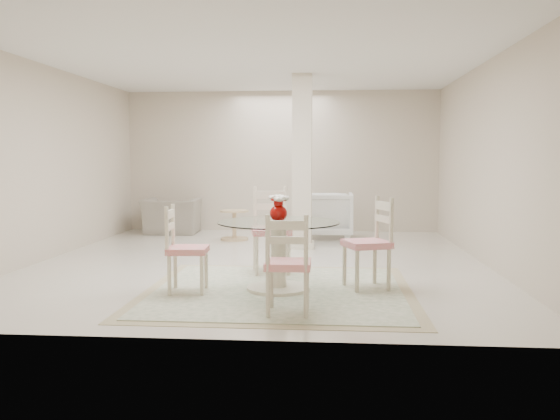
# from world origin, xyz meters

# --- Properties ---
(ground) EXTENTS (7.00, 7.00, 0.00)m
(ground) POSITION_xyz_m (0.00, 0.00, 0.00)
(ground) COLOR white
(ground) RESTS_ON ground
(room_shell) EXTENTS (6.02, 7.02, 2.71)m
(room_shell) POSITION_xyz_m (0.00, 0.00, 1.86)
(room_shell) COLOR beige
(room_shell) RESTS_ON ground
(column) EXTENTS (0.30, 0.30, 2.70)m
(column) POSITION_xyz_m (0.50, 1.30, 1.35)
(column) COLOR beige
(column) RESTS_ON ground
(area_rug) EXTENTS (2.84, 2.84, 0.02)m
(area_rug) POSITION_xyz_m (0.39, -1.77, 0.01)
(area_rug) COLOR tan
(area_rug) RESTS_ON ground
(dining_table) EXTENTS (1.29, 1.29, 0.74)m
(dining_table) POSITION_xyz_m (0.39, -1.77, 0.38)
(dining_table) COLOR beige
(dining_table) RESTS_ON ground
(red_vase) EXTENTS (0.22, 0.20, 0.28)m
(red_vase) POSITION_xyz_m (0.39, -1.77, 0.89)
(red_vase) COLOR #A20704
(red_vase) RESTS_ON dining_table
(dining_chair_east) EXTENTS (0.56, 0.56, 1.10)m
(dining_chair_east) POSITION_xyz_m (1.39, -1.58, 0.58)
(dining_chair_east) COLOR beige
(dining_chair_east) RESTS_ON ground
(dining_chair_north) EXTENTS (0.54, 0.54, 1.17)m
(dining_chair_north) POSITION_xyz_m (0.21, -0.76, 0.62)
(dining_chair_north) COLOR #F5E5C9
(dining_chair_north) RESTS_ON ground
(dining_chair_west) EXTENTS (0.43, 0.43, 1.02)m
(dining_chair_west) POSITION_xyz_m (-0.61, -1.94, 0.53)
(dining_chair_west) COLOR #F1E6C6
(dining_chair_west) RESTS_ON ground
(dining_chair_south) EXTENTS (0.41, 0.41, 1.02)m
(dining_chair_south) POSITION_xyz_m (0.56, -2.77, 0.54)
(dining_chair_south) COLOR beige
(dining_chair_south) RESTS_ON ground
(recliner_taupe) EXTENTS (1.04, 0.92, 0.65)m
(recliner_taupe) POSITION_xyz_m (-2.03, 2.92, 0.33)
(recliner_taupe) COLOR gray
(recliner_taupe) RESTS_ON ground
(armchair_white) EXTENTS (0.88, 0.91, 0.82)m
(armchair_white) POSITION_xyz_m (0.90, 2.52, 0.41)
(armchair_white) COLOR white
(armchair_white) RESTS_ON ground
(side_table) EXTENTS (0.50, 0.50, 0.52)m
(side_table) POSITION_xyz_m (-0.71, 2.11, 0.24)
(side_table) COLOR tan
(side_table) RESTS_ON ground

